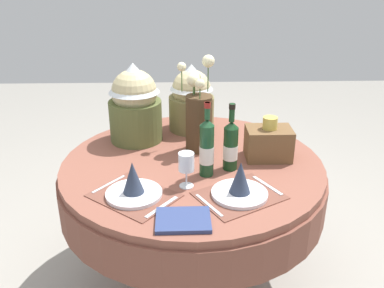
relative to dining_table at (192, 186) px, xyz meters
The scene contains 12 objects.
ground 0.58m from the dining_table, ahead, with size 8.00×8.00×0.00m, color #9E998E.
dining_table is the anchor object (origin of this frame).
place_setting_left 0.45m from the dining_table, 128.52° to the right, with size 0.43×0.42×0.16m.
place_setting_right 0.43m from the dining_table, 60.27° to the right, with size 0.42×0.39×0.16m.
flower_vase 0.36m from the dining_table, 75.80° to the left, with size 0.19×0.17×0.48m.
wine_bottle_left 0.33m from the dining_table, 24.75° to the right, with size 0.07×0.07×0.33m.
wine_bottle_centre 0.32m from the dining_table, 65.87° to the right, with size 0.07×0.07×0.35m.
wine_glass_left 0.36m from the dining_table, 97.56° to the right, with size 0.07×0.07×0.16m.
book_on_table 0.54m from the dining_table, 95.46° to the right, with size 0.21×0.16×0.02m, color navy.
gift_tub_back_left 0.55m from the dining_table, 136.61° to the left, with size 0.29×0.29×0.43m.
gift_tub_back_centre 0.55m from the dining_table, 88.90° to the left, with size 0.26×0.26×0.39m.
woven_basket_side_right 0.44m from the dining_table, ahead, with size 0.22×0.16×0.22m.
Camera 1 is at (-0.05, -1.86, 1.65)m, focal length 39.03 mm.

